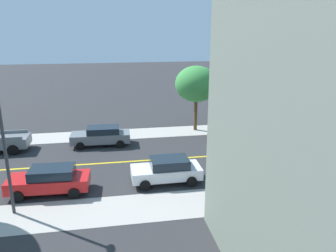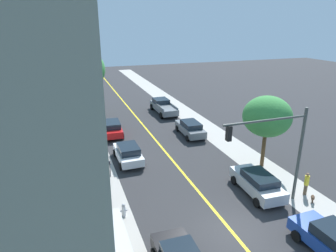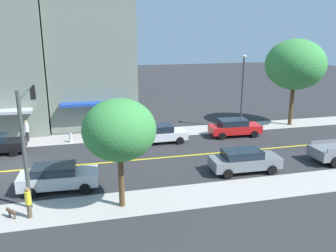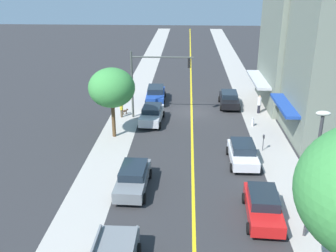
% 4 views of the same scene
% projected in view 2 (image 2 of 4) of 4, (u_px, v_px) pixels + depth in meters
% --- Properties ---
extents(ground_plane, '(140.00, 140.00, 0.00)m').
position_uv_depth(ground_plane, '(232.00, 232.00, 17.07)').
color(ground_plane, '#2D2D30').
extents(sidewalk_right, '(2.99, 126.00, 0.01)m').
position_uv_depth(sidewalk_right, '(322.00, 210.00, 19.09)').
color(sidewalk_right, '#ADA8A0').
rests_on(sidewalk_right, ground).
extents(road_centerline_stripe, '(0.20, 126.00, 0.00)m').
position_uv_depth(road_centerline_stripe, '(232.00, 232.00, 17.07)').
color(road_centerline_stripe, yellow).
rests_on(road_centerline_stripe, ground).
extents(street_tree_left_near, '(3.82, 3.82, 5.95)m').
position_uv_depth(street_tree_left_near, '(267.00, 117.00, 23.59)').
color(street_tree_left_near, brown).
rests_on(street_tree_left_near, ground).
extents(street_tree_right_corner, '(5.74, 5.74, 8.46)m').
position_uv_depth(street_tree_right_corner, '(81.00, 70.00, 35.46)').
color(street_tree_right_corner, brown).
rests_on(street_tree_right_corner, ground).
extents(fire_hydrant, '(0.44, 0.24, 0.85)m').
position_uv_depth(fire_hydrant, '(124.00, 210.00, 18.40)').
color(fire_hydrant, silver).
rests_on(fire_hydrant, ground).
extents(parking_meter, '(0.12, 0.18, 1.33)m').
position_uv_depth(parking_meter, '(110.00, 166.00, 22.94)').
color(parking_meter, '#4C4C51').
rests_on(parking_meter, ground).
extents(traffic_light_mast, '(5.84, 0.32, 6.40)m').
position_uv_depth(traffic_light_mast, '(278.00, 143.00, 18.39)').
color(traffic_light_mast, '#474C47').
rests_on(traffic_light_mast, ground).
extents(street_lamp, '(0.70, 0.36, 7.05)m').
position_uv_depth(street_lamp, '(89.00, 94.00, 31.15)').
color(street_lamp, '#38383D').
rests_on(street_lamp, ground).
extents(red_sedan_left_curb, '(2.20, 4.64, 1.55)m').
position_uv_depth(red_sedan_left_curb, '(112.00, 128.00, 31.55)').
color(red_sedan_left_curb, red).
rests_on(red_sedan_left_curb, ground).
extents(white_sedan_left_curb, '(2.08, 4.27, 1.53)m').
position_uv_depth(white_sedan_left_curb, '(128.00, 153.00, 25.50)').
color(white_sedan_left_curb, silver).
rests_on(white_sedan_left_curb, ground).
extents(silver_sedan_right_curb, '(2.21, 4.66, 1.56)m').
position_uv_depth(silver_sedan_right_curb, '(257.00, 183.00, 20.72)').
color(silver_sedan_right_curb, '#B7BABF').
rests_on(silver_sedan_right_curb, ground).
extents(grey_sedan_right_curb, '(2.10, 4.73, 1.54)m').
position_uv_depth(grey_sedan_right_curb, '(190.00, 128.00, 31.49)').
color(grey_sedan_right_curb, slate).
rests_on(grey_sedan_right_curb, ground).
extents(grey_pickup_truck, '(2.27, 6.18, 1.69)m').
position_uv_depth(grey_pickup_truck, '(163.00, 106.00, 39.29)').
color(grey_pickup_truck, slate).
rests_on(grey_pickup_truck, ground).
extents(pedestrian_white_shirt, '(0.37, 0.37, 1.85)m').
position_uv_depth(pedestrian_white_shirt, '(114.00, 246.00, 14.63)').
color(pedestrian_white_shirt, black).
rests_on(pedestrian_white_shirt, ground).
extents(pedestrian_yellow_shirt, '(0.31, 0.31, 1.67)m').
position_uv_depth(pedestrian_yellow_shirt, '(306.00, 183.00, 20.53)').
color(pedestrian_yellow_shirt, brown).
rests_on(pedestrian_yellow_shirt, ground).
extents(small_dog, '(0.58, 0.60, 0.51)m').
position_uv_depth(small_dog, '(313.00, 198.00, 19.83)').
color(small_dog, '#4C3828').
rests_on(small_dog, ground).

